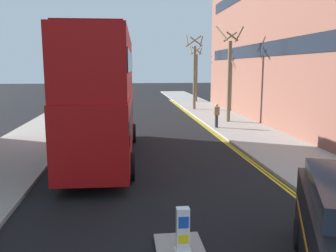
{
  "coord_description": "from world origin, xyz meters",
  "views": [
    {
      "loc": [
        -1.14,
        -3.05,
        4.18
      ],
      "look_at": [
        0.5,
        11.0,
        1.8
      ],
      "focal_mm": 37.59,
      "sensor_mm": 36.0,
      "label": 1
    }
  ],
  "objects": [
    {
      "name": "street_tree_distant",
      "position": [
        7.03,
        38.36,
        3.27
      ],
      "size": [
        1.3,
        1.39,
        6.5
      ],
      "color": "#6B6047",
      "rests_on": "sidewalk_right"
    },
    {
      "name": "kerb_line_outer",
      "position": [
        4.4,
        14.0,
        0.0
      ],
      "size": [
        0.1,
        56.0,
        0.01
      ],
      "primitive_type": "cube",
      "color": "yellow",
      "rests_on": "ground"
    },
    {
      "name": "townhouse_terrace_right",
      "position": [
        13.5,
        22.91,
        7.1
      ],
      "size": [
        10.08,
        28.0,
        14.2
      ],
      "color": "brown",
      "rests_on": "ground"
    },
    {
      "name": "sidewalk_left",
      "position": [
        -6.5,
        16.0,
        0.07
      ],
      "size": [
        4.0,
        80.0,
        0.14
      ],
      "primitive_type": "cube",
      "color": "#9E9991",
      "rests_on": "ground"
    },
    {
      "name": "double_decker_bus_away",
      "position": [
        -2.2,
        13.08,
        3.03
      ],
      "size": [
        3.03,
        10.87,
        5.64
      ],
      "color": "#B20F0F",
      "rests_on": "ground"
    },
    {
      "name": "sidewalk_right",
      "position": [
        6.5,
        16.0,
        0.07
      ],
      "size": [
        4.0,
        80.0,
        0.14
      ],
      "primitive_type": "cube",
      "color": "#9E9991",
      "rests_on": "ground"
    },
    {
      "name": "kerb_line_inner",
      "position": [
        4.24,
        14.0,
        0.0
      ],
      "size": [
        0.1,
        56.0,
        0.01
      ],
      "primitive_type": "cube",
      "color": "yellow",
      "rests_on": "ground"
    },
    {
      "name": "keep_left_bollard",
      "position": [
        0.0,
        3.96,
        0.61
      ],
      "size": [
        0.36,
        0.28,
        1.11
      ],
      "color": "silver",
      "rests_on": "traffic_island"
    },
    {
      "name": "street_tree_far",
      "position": [
        5.32,
        30.47,
        3.69
      ],
      "size": [
        1.65,
        1.54,
        7.06
      ],
      "color": "#6B6047",
      "rests_on": "sidewalk_right"
    },
    {
      "name": "street_tree_near",
      "position": [
        6.38,
        22.38,
        3.58
      ],
      "size": [
        1.81,
        1.75,
        7.0
      ],
      "color": "#6B6047",
      "rests_on": "sidewalk_right"
    },
    {
      "name": "pedestrian_far",
      "position": [
        4.83,
        19.86,
        0.99
      ],
      "size": [
        0.34,
        0.22,
        1.62
      ],
      "color": "#2D2D38",
      "rests_on": "sidewalk_right"
    }
  ]
}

